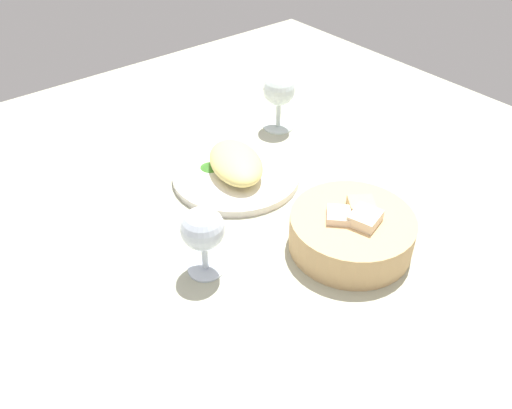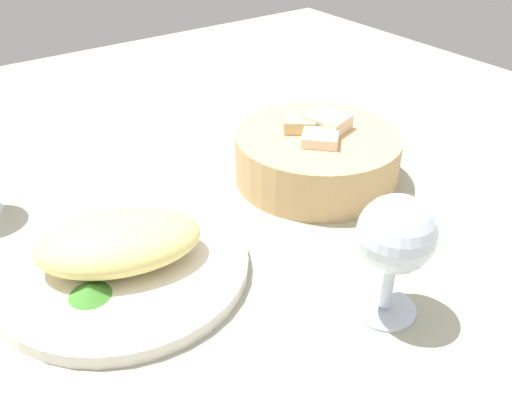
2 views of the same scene
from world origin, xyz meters
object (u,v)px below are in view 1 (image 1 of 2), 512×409
wine_glass_near (203,232)px  wine_glass_far (279,93)px  plate (236,175)px  bread_basket (352,231)px

wine_glass_near → wine_glass_far: size_ratio=0.95×
plate → wine_glass_near: size_ratio=2.07×
bread_basket → wine_glass_near: size_ratio=1.70×
wine_glass_near → wine_glass_far: bearing=125.1°
bread_basket → wine_glass_far: (-36.22, 15.99, 4.96)cm
plate → wine_glass_far: bearing=117.1°
plate → bread_basket: 26.89cm
wine_glass_far → bread_basket: bearing=-23.8°
bread_basket → wine_glass_far: wine_glass_far is taller
plate → bread_basket: (26.63, 2.77, 2.48)cm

